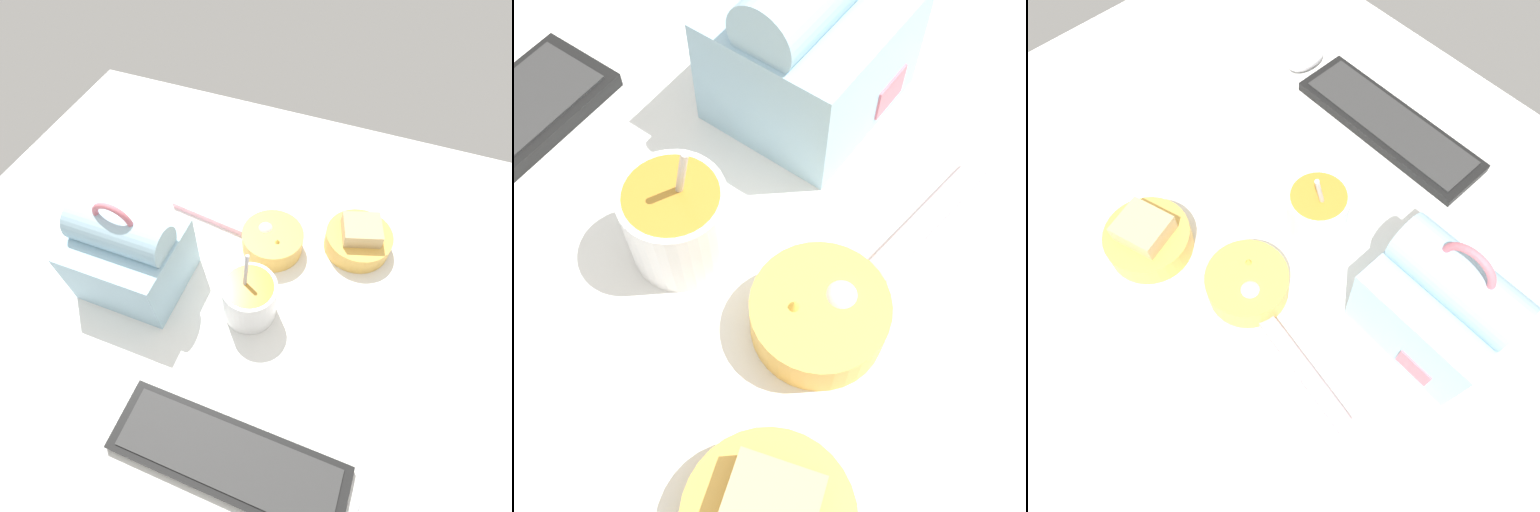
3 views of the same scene
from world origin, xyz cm
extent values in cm
cube|color=white|center=(0.00, 0.00, 1.00)|extent=(140.00, 110.00, 2.00)
cube|color=black|center=(-6.12, 31.27, 2.90)|extent=(37.13, 11.09, 1.80)
cube|color=#333333|center=(-6.12, 31.27, 3.95)|extent=(34.16, 9.09, 0.30)
cube|color=#9EC6DB|center=(23.36, 7.25, 8.65)|extent=(18.97, 16.71, 13.29)
cylinder|color=#9EC6DB|center=(23.36, 7.25, 17.30)|extent=(18.03, 7.31, 7.31)
cube|color=#DB707F|center=(26.68, -1.21, 5.66)|extent=(5.31, 0.30, 3.99)
torus|color=#DB707F|center=(23.36, 7.25, 20.59)|extent=(7.64, 1.00, 7.64)
cylinder|color=white|center=(0.15, 6.21, 6.78)|extent=(9.98, 9.98, 9.57)
cylinder|color=#C6892D|center=(0.15, 6.21, 11.27)|extent=(8.78, 8.78, 0.60)
cylinder|color=silver|center=(0.90, 5.71, 12.60)|extent=(0.70, 3.34, 10.84)
cylinder|color=#EAB24C|center=(-15.69, -15.93, 4.14)|extent=(13.72, 13.72, 4.28)
cube|color=tan|center=(-15.69, -15.93, 6.49)|extent=(9.29, 8.85, 5.99)
cylinder|color=#EAB24C|center=(0.96, -9.38, 4.47)|extent=(12.66, 12.66, 4.94)
ellipsoid|color=white|center=(2.86, -10.33, 5.75)|extent=(3.44, 3.44, 4.05)
cone|color=#EFBC47|center=(-0.62, -7.61, 5.83)|extent=(5.72, 5.72, 4.20)
sphere|color=black|center=(1.37, -13.22, 4.49)|extent=(1.52, 1.52, 1.52)
sphere|color=black|center=(1.90, -12.48, 4.49)|extent=(1.52, 1.52, 1.52)
sphere|color=black|center=(1.97, -11.58, 4.49)|extent=(1.52, 1.52, 1.52)
cube|color=pink|center=(15.45, -11.95, 2.80)|extent=(20.93, 4.86, 1.60)
camera|label=1|loc=(-13.22, 37.79, 71.54)|focal=28.00mm
camera|label=2|loc=(-19.90, -19.15, 58.43)|focal=45.00mm
camera|label=3|loc=(27.47, -26.27, 74.13)|focal=35.00mm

